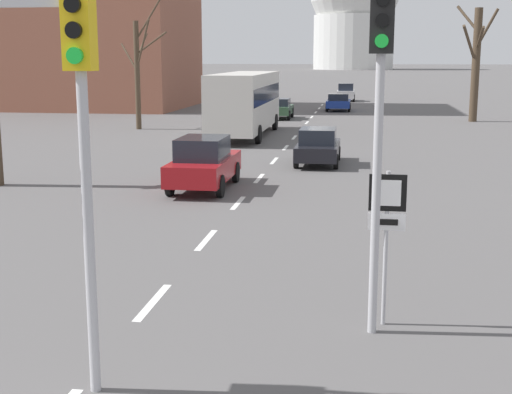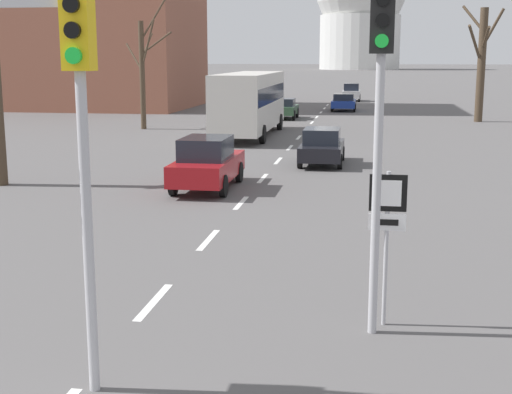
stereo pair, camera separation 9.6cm
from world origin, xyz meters
name	(u,v)px [view 1 (the left image)]	position (x,y,z in m)	size (l,w,h in m)	color
lane_stripe_1	(153,302)	(0.00, 7.26, 0.00)	(0.16, 2.00, 0.01)	silver
lane_stripe_2	(206,240)	(0.00, 11.76, 0.00)	(0.16, 2.00, 0.01)	silver
lane_stripe_3	(238,203)	(0.00, 16.26, 0.00)	(0.16, 2.00, 0.01)	silver
lane_stripe_4	(259,178)	(0.00, 20.76, 0.00)	(0.16, 2.00, 0.01)	silver
lane_stripe_5	(274,161)	(0.00, 25.26, 0.00)	(0.16, 2.00, 0.01)	silver
lane_stripe_6	(286,148)	(0.00, 29.76, 0.00)	(0.16, 2.00, 0.01)	silver
lane_stripe_7	(294,137)	(0.00, 34.26, 0.00)	(0.16, 2.00, 0.01)	silver
lane_stripe_8	(301,129)	(0.00, 38.76, 0.00)	(0.16, 2.00, 0.01)	silver
lane_stripe_9	(307,123)	(0.00, 43.26, 0.00)	(0.16, 2.00, 0.01)	silver
lane_stripe_10	(312,117)	(0.00, 47.76, 0.00)	(0.16, 2.00, 0.01)	silver
lane_stripe_11	(316,112)	(0.00, 52.26, 0.00)	(0.16, 2.00, 0.01)	silver
lane_stripe_12	(319,108)	(0.00, 56.76, 0.00)	(0.16, 2.00, 0.01)	silver
lane_stripe_13	(322,105)	(0.00, 61.26, 0.00)	(0.16, 2.00, 0.01)	silver
traffic_signal_near_right	(380,95)	(3.92, 6.40, 3.81)	(0.36, 0.34, 5.49)	#B2B2B7
traffic_signal_centre_tall	(31,88)	(-0.42, 3.78, 4.01)	(2.28, 0.34, 5.27)	#B2B2B7
route_sign_post	(387,221)	(4.11, 6.77, 1.77)	(0.60, 0.08, 2.58)	#B2B2B7
sedan_near_left	(338,102)	(1.72, 54.12, 0.72)	(1.96, 3.88, 1.40)	navy
sedan_near_right	(318,146)	(1.90, 24.53, 0.75)	(1.76, 3.97, 1.50)	black
sedan_mid_centre	(204,163)	(-1.53, 18.39, 0.89)	(1.82, 4.50, 1.76)	maroon
sedan_far_left	(346,92)	(1.99, 67.10, 0.87)	(1.77, 3.92, 1.75)	silver
sedan_far_right	(279,108)	(-2.20, 45.92, 0.76)	(1.81, 3.85, 1.45)	#2D4C33
city_bus	(245,99)	(-2.75, 34.43, 2.05)	(2.66, 10.80, 3.48)	beige
bare_tree_left_near	(139,68)	(-9.77, 37.45, 3.66)	(3.41, 3.50, 7.91)	#473828
bare_tree_right_near	(476,61)	(11.11, 45.67, 4.09)	(2.54, 3.41, 7.80)	#473828
capitol_dome	(354,7)	(0.00, 241.57, 20.39)	(29.63, 29.63, 41.85)	silver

